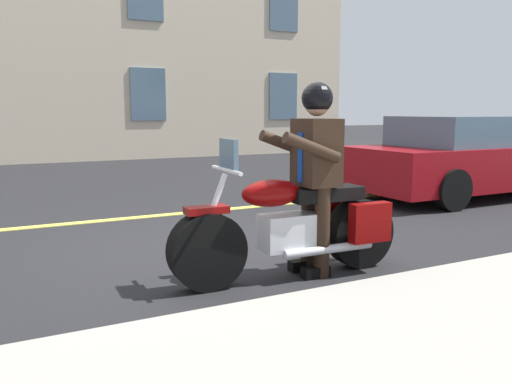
# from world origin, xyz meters

# --- Properties ---
(ground_plane) EXTENTS (80.00, 80.00, 0.00)m
(ground_plane) POSITION_xyz_m (0.00, 0.00, 0.00)
(ground_plane) COLOR black
(lane_center_stripe) EXTENTS (60.00, 0.16, 0.01)m
(lane_center_stripe) POSITION_xyz_m (0.00, -2.00, 0.01)
(lane_center_stripe) COLOR #E5DB4C
(lane_center_stripe) RESTS_ON ground_plane
(motorcycle_main) EXTENTS (2.22, 0.63, 1.26)m
(motorcycle_main) POSITION_xyz_m (-0.37, 1.28, 0.45)
(motorcycle_main) COLOR black
(motorcycle_main) RESTS_ON ground_plane
(rider_main) EXTENTS (0.63, 0.56, 1.74)m
(rider_main) POSITION_xyz_m (-0.56, 1.28, 1.04)
(rider_main) COLOR black
(rider_main) RESTS_ON ground_plane
(car_dark) EXTENTS (4.60, 1.92, 1.40)m
(car_dark) POSITION_xyz_m (-5.51, -1.21, 0.69)
(car_dark) COLOR maroon
(car_dark) RESTS_ON ground_plane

